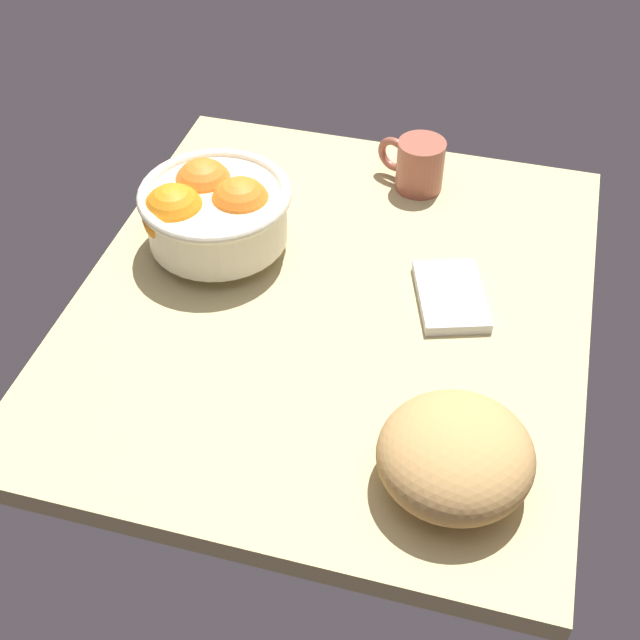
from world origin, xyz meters
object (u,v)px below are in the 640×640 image
(napkin_folded, at_px, (451,296))
(mug, at_px, (418,164))
(fruit_bowl, at_px, (213,210))
(bread_loaf, at_px, (455,456))

(napkin_folded, xyz_separation_m, mug, (-0.24, -0.09, 0.03))
(fruit_bowl, relative_size, mug, 1.92)
(bread_loaf, distance_m, napkin_folded, 0.29)
(bread_loaf, xyz_separation_m, mug, (-0.53, -0.14, -0.01))
(napkin_folded, bearing_deg, mug, -159.46)
(fruit_bowl, xyz_separation_m, mug, (-0.22, 0.24, -0.02))
(bread_loaf, relative_size, napkin_folded, 1.27)
(mug, bearing_deg, napkin_folded, 20.54)
(fruit_bowl, relative_size, bread_loaf, 1.25)
(fruit_bowl, height_order, napkin_folded, fruit_bowl)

